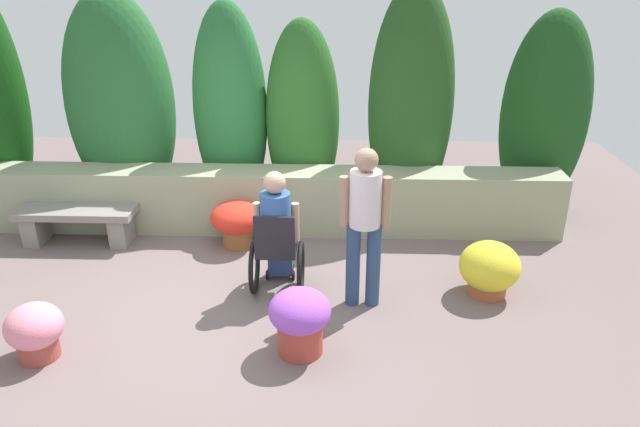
{
  "coord_description": "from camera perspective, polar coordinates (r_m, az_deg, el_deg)",
  "views": [
    {
      "loc": [
        1.0,
        -5.15,
        3.24
      ],
      "look_at": [
        0.81,
        0.33,
        0.85
      ],
      "focal_mm": 33.55,
      "sensor_mm": 36.0,
      "label": 1
    }
  ],
  "objects": [
    {
      "name": "flower_pot_red_accent",
      "position": [
        6.36,
        15.84,
        -5.11
      ],
      "size": [
        0.62,
        0.62,
        0.57
      ],
      "color": "#A55132",
      "rests_on": "ground"
    },
    {
      "name": "ground_plane",
      "position": [
        6.17,
        -7.76,
        -8.41
      ],
      "size": [
        11.61,
        11.61,
        0.0
      ],
      "primitive_type": "plane",
      "color": "#726060"
    },
    {
      "name": "stone_bench",
      "position": [
        7.76,
        -22.16,
        -0.63
      ],
      "size": [
        1.41,
        0.44,
        0.45
      ],
      "rotation": [
        0.0,
        0.0,
        -0.04
      ],
      "color": "gray",
      "rests_on": "ground"
    },
    {
      "name": "flower_pot_small_foreground",
      "position": [
        7.18,
        -7.96,
        -0.68
      ],
      "size": [
        0.61,
        0.61,
        0.56
      ],
      "color": "#94592E",
      "rests_on": "ground"
    },
    {
      "name": "hedge_backdrop",
      "position": [
        7.87,
        -7.67,
        10.03
      ],
      "size": [
        8.37,
        1.02,
        3.14
      ],
      "color": "#144813",
      "rests_on": "ground"
    },
    {
      "name": "stone_retaining_wall",
      "position": [
        7.56,
        -5.8,
        1.29
      ],
      "size": [
        7.5,
        0.51,
        0.79
      ],
      "primitive_type": "cube",
      "color": "#979D7D",
      "rests_on": "ground"
    },
    {
      "name": "person_in_wheelchair",
      "position": [
        6.05,
        -4.14,
        -2.16
      ],
      "size": [
        0.53,
        0.66,
        1.33
      ],
      "rotation": [
        0.0,
        0.0,
        0.18
      ],
      "color": "black",
      "rests_on": "ground"
    },
    {
      "name": "flower_pot_purple_near",
      "position": [
        5.25,
        -1.94,
        -9.97
      ],
      "size": [
        0.54,
        0.54,
        0.61
      ],
      "color": "#A93F33",
      "rests_on": "ground"
    },
    {
      "name": "person_standing_companion",
      "position": [
        5.68,
        4.28,
        -0.44
      ],
      "size": [
        0.49,
        0.3,
        1.63
      ],
      "rotation": [
        0.0,
        0.0,
        -0.12
      ],
      "color": "navy",
      "rests_on": "ground"
    },
    {
      "name": "flower_pot_terracotta_by_wall",
      "position": [
        5.77,
        -25.55,
        -10.04
      ],
      "size": [
        0.49,
        0.49,
        0.51
      ],
      "color": "#A4443B",
      "rests_on": "ground"
    }
  ]
}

